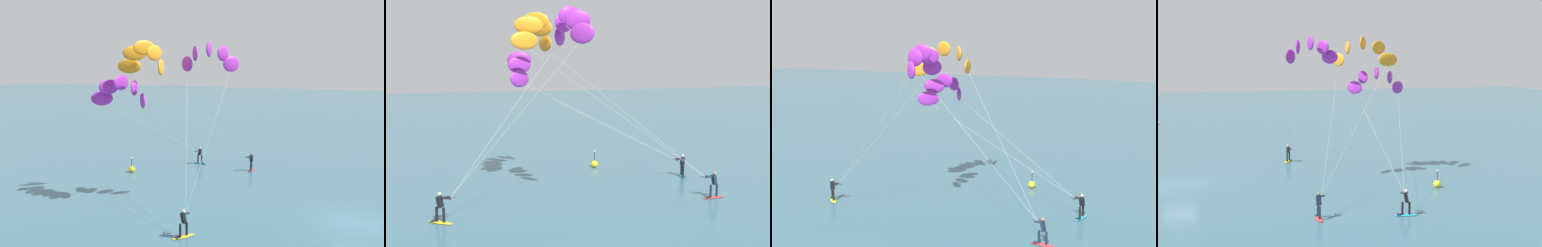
{
  "view_description": "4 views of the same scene",
  "coord_description": "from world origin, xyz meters",
  "views": [
    {
      "loc": [
        -28.49,
        1.38,
        10.42
      ],
      "look_at": [
        4.23,
        12.32,
        5.17
      ],
      "focal_mm": 41.05,
      "sensor_mm": 36.0,
      "label": 1
    },
    {
      "loc": [
        -6.18,
        -14.34,
        8.33
      ],
      "look_at": [
        3.46,
        13.65,
        4.38
      ],
      "focal_mm": 42.23,
      "sensor_mm": 36.0,
      "label": 2
    },
    {
      "loc": [
        18.49,
        -17.66,
        12.07
      ],
      "look_at": [
        3.36,
        13.34,
        5.89
      ],
      "focal_mm": 46.25,
      "sensor_mm": 36.0,
      "label": 3
    },
    {
      "loc": [
        36.04,
        2.81,
        9.37
      ],
      "look_at": [
        6.48,
        12.03,
        5.18
      ],
      "focal_mm": 41.42,
      "sensor_mm": 36.0,
      "label": 4
    }
  ],
  "objects": [
    {
      "name": "kitesurfer_nearshore",
      "position": [
        1.32,
        14.63,
        9.99
      ],
      "size": [
        12.57,
        9.05,
        11.63
      ],
      "color": "red",
      "rests_on": "ground"
    },
    {
      "name": "kitesurfer_mid_water",
      "position": [
        0.66,
        16.27,
        7.63
      ],
      "size": [
        13.12,
        5.74,
        9.13
      ],
      "color": "#23ADD1",
      "rests_on": "ground"
    },
    {
      "name": "marker_buoy",
      "position": [
        6.68,
        18.94,
        0.3
      ],
      "size": [
        0.56,
        0.56,
        1.38
      ],
      "color": "yellow",
      "rests_on": "ground"
    },
    {
      "name": "kitesurfer_far_out",
      "position": [
        1.45,
        10.21,
        9.93
      ],
      "size": [
        8.92,
        4.39,
        11.51
      ],
      "color": "yellow",
      "rests_on": "ground"
    }
  ]
}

